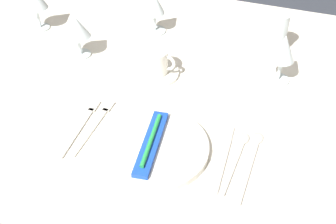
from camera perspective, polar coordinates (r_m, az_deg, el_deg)
The scene contains 14 objects.
dining_table at distance 1.26m, azimuth 2.19°, elevation 0.55°, with size 1.80×1.11×0.74m.
dinner_plate at distance 1.01m, azimuth -2.23°, elevation -4.66°, with size 0.27×0.27×0.02m, color white.
toothbrush_package at distance 1.00m, azimuth -2.25°, elevation -3.99°, with size 0.06×0.21×0.02m.
fork_outer at distance 1.09m, azimuth -9.54°, elevation -1.63°, with size 0.02×0.21×0.00m.
fork_inner at distance 1.10m, azimuth -11.28°, elevation -1.67°, with size 0.03×0.21×0.00m.
dinner_knife at distance 1.00m, azimuth 7.15°, elevation -6.21°, with size 0.03×0.22×0.00m.
spoon_soup at distance 1.02m, azimuth 9.07°, elevation -5.46°, with size 0.03×0.21×0.01m.
spoon_dessert at distance 1.02m, azimuth 10.90°, elevation -5.85°, with size 0.03×0.23×0.01m.
saucer_left at distance 1.25m, azimuth -1.78°, elevation 5.14°, with size 0.14×0.14×0.01m, color white.
coffee_cup_left at distance 1.22m, azimuth -1.74°, elevation 6.64°, with size 0.10×0.08×0.07m.
wine_glass_centre at distance 1.31m, azimuth -11.84°, elevation 10.61°, with size 0.08×0.08×0.13m.
wine_glass_left at distance 1.21m, azimuth 14.87°, elevation 7.79°, with size 0.07×0.07×0.15m.
wine_glass_far at distance 1.40m, azimuth -1.81°, elevation 13.71°, with size 0.07×0.07×0.14m.
drink_tumbler at distance 1.36m, azimuth 14.05°, elevation 10.00°, with size 0.06×0.06×0.12m.
Camera 1 is at (0.27, -0.92, 1.47)m, focal length 46.55 mm.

